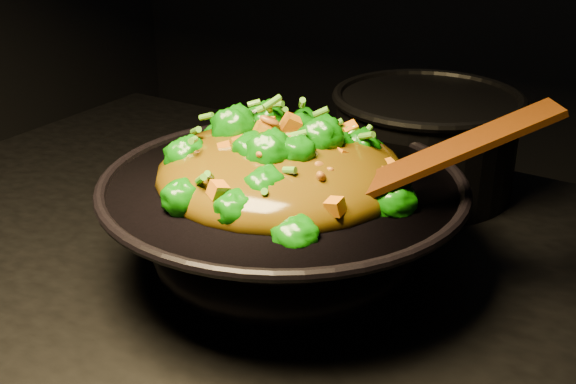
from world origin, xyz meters
The scene contains 4 objects.
wok centered at (0.00, 0.04, 0.95)m, with size 0.38×0.38×0.11m, color black, non-canonical shape.
stir_fry centered at (0.00, 0.04, 1.05)m, with size 0.27×0.27×0.09m, color #0E6207, non-canonical shape.
spatula centered at (0.15, 0.07, 1.05)m, with size 0.27×0.04×0.01m, color #331505.
back_pot centered at (0.05, 0.32, 0.97)m, with size 0.24×0.24×0.14m, color black.
Camera 1 is at (0.37, -0.55, 1.31)m, focal length 45.00 mm.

